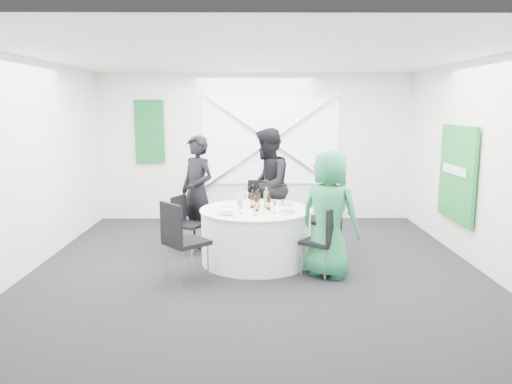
{
  "coord_description": "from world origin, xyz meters",
  "views": [
    {
      "loc": [
        -0.06,
        -6.59,
        2.16
      ],
      "look_at": [
        0.0,
        0.2,
        1.0
      ],
      "focal_mm": 35.0,
      "sensor_mm": 36.0,
      "label": 1
    }
  ],
  "objects_px": {
    "chair_back_right": "(321,213)",
    "person_man_back_left": "(197,192)",
    "chair_back_left": "(185,219)",
    "person_woman_pink": "(327,203)",
    "banquet_table": "(256,235)",
    "chair_back": "(260,206)",
    "person_woman_green": "(329,214)",
    "chair_front_left": "(180,235)",
    "green_water_bottle": "(266,200)",
    "person_man_back": "(267,186)",
    "chair_front_right": "(326,236)",
    "clear_water_bottle": "(240,201)"
  },
  "relations": [
    {
      "from": "banquet_table",
      "to": "person_man_back_left",
      "type": "height_order",
      "value": "person_man_back_left"
    },
    {
      "from": "banquet_table",
      "to": "chair_back_right",
      "type": "height_order",
      "value": "chair_back_right"
    },
    {
      "from": "chair_back_right",
      "to": "person_woman_green",
      "type": "relative_size",
      "value": 0.57
    },
    {
      "from": "chair_front_right",
      "to": "chair_front_left",
      "type": "bearing_deg",
      "value": -48.49
    },
    {
      "from": "chair_front_right",
      "to": "green_water_bottle",
      "type": "xyz_separation_m",
      "value": [
        -0.74,
        0.72,
        0.34
      ]
    },
    {
      "from": "person_woman_pink",
      "to": "person_man_back",
      "type": "bearing_deg",
      "value": -59.34
    },
    {
      "from": "green_water_bottle",
      "to": "clear_water_bottle",
      "type": "distance_m",
      "value": 0.38
    },
    {
      "from": "person_man_back",
      "to": "person_man_back_left",
      "type": "bearing_deg",
      "value": -65.92
    },
    {
      "from": "chair_back_left",
      "to": "person_man_back_left",
      "type": "bearing_deg",
      "value": -5.65
    },
    {
      "from": "person_woman_pink",
      "to": "chair_front_left",
      "type": "bearing_deg",
      "value": 10.43
    },
    {
      "from": "banquet_table",
      "to": "chair_back",
      "type": "distance_m",
      "value": 1.13
    },
    {
      "from": "banquet_table",
      "to": "person_woman_green",
      "type": "xyz_separation_m",
      "value": [
        0.93,
        -0.6,
        0.43
      ]
    },
    {
      "from": "chair_back",
      "to": "chair_back_right",
      "type": "relative_size",
      "value": 1.06
    },
    {
      "from": "chair_back_left",
      "to": "green_water_bottle",
      "type": "distance_m",
      "value": 1.35
    },
    {
      "from": "chair_front_left",
      "to": "banquet_table",
      "type": "bearing_deg",
      "value": -90.0
    },
    {
      "from": "chair_front_right",
      "to": "banquet_table",
      "type": "bearing_deg",
      "value": -90.0
    },
    {
      "from": "banquet_table",
      "to": "person_man_back",
      "type": "height_order",
      "value": "person_man_back"
    },
    {
      "from": "chair_back_right",
      "to": "green_water_bottle",
      "type": "relative_size",
      "value": 3.18
    },
    {
      "from": "green_water_bottle",
      "to": "clear_water_bottle",
      "type": "bearing_deg",
      "value": -164.04
    },
    {
      "from": "banquet_table",
      "to": "chair_back_right",
      "type": "relative_size",
      "value": 1.67
    },
    {
      "from": "chair_back_left",
      "to": "chair_front_right",
      "type": "relative_size",
      "value": 0.93
    },
    {
      "from": "chair_back",
      "to": "clear_water_bottle",
      "type": "height_order",
      "value": "clear_water_bottle"
    },
    {
      "from": "chair_back_right",
      "to": "person_man_back",
      "type": "xyz_separation_m",
      "value": [
        -0.82,
        0.37,
        0.37
      ]
    },
    {
      "from": "chair_back_right",
      "to": "clear_water_bottle",
      "type": "height_order",
      "value": "clear_water_bottle"
    },
    {
      "from": "chair_front_left",
      "to": "person_woman_green",
      "type": "distance_m",
      "value": 1.89
    },
    {
      "from": "person_man_back_left",
      "to": "person_woman_pink",
      "type": "xyz_separation_m",
      "value": [
        1.94,
        -0.39,
        -0.11
      ]
    },
    {
      "from": "chair_back_left",
      "to": "person_woman_pink",
      "type": "relative_size",
      "value": 0.55
    },
    {
      "from": "chair_back",
      "to": "clear_water_bottle",
      "type": "bearing_deg",
      "value": -100.69
    },
    {
      "from": "banquet_table",
      "to": "chair_back_right",
      "type": "xyz_separation_m",
      "value": [
        1.01,
        0.71,
        0.17
      ]
    },
    {
      "from": "person_man_back",
      "to": "green_water_bottle",
      "type": "distance_m",
      "value": 1.0
    },
    {
      "from": "chair_back",
      "to": "person_woman_green",
      "type": "distance_m",
      "value": 1.93
    },
    {
      "from": "chair_back_right",
      "to": "person_man_back_left",
      "type": "xyz_separation_m",
      "value": [
        -1.91,
        0.09,
        0.32
      ]
    },
    {
      "from": "chair_front_left",
      "to": "green_water_bottle",
      "type": "height_order",
      "value": "green_water_bottle"
    },
    {
      "from": "chair_back_right",
      "to": "chair_front_left",
      "type": "height_order",
      "value": "chair_front_left"
    },
    {
      "from": "person_man_back_left",
      "to": "chair_back",
      "type": "bearing_deg",
      "value": 59.15
    },
    {
      "from": "chair_front_right",
      "to": "clear_water_bottle",
      "type": "relative_size",
      "value": 3.22
    },
    {
      "from": "chair_back_left",
      "to": "person_woman_green",
      "type": "distance_m",
      "value": 2.32
    },
    {
      "from": "banquet_table",
      "to": "person_woman_pink",
      "type": "distance_m",
      "value": 1.19
    },
    {
      "from": "person_man_back_left",
      "to": "person_woman_green",
      "type": "height_order",
      "value": "person_man_back_left"
    },
    {
      "from": "green_water_bottle",
      "to": "clear_water_bottle",
      "type": "height_order",
      "value": "green_water_bottle"
    },
    {
      "from": "chair_back",
      "to": "green_water_bottle",
      "type": "height_order",
      "value": "green_water_bottle"
    },
    {
      "from": "chair_back",
      "to": "chair_front_left",
      "type": "bearing_deg",
      "value": -113.65
    },
    {
      "from": "chair_back",
      "to": "person_woman_green",
      "type": "xyz_separation_m",
      "value": [
        0.85,
        -1.71,
        0.23
      ]
    },
    {
      "from": "chair_front_right",
      "to": "chair_back_right",
      "type": "bearing_deg",
      "value": -149.8
    },
    {
      "from": "person_man_back_left",
      "to": "clear_water_bottle",
      "type": "bearing_deg",
      "value": -8.58
    },
    {
      "from": "person_man_back",
      "to": "person_woman_green",
      "type": "height_order",
      "value": "person_man_back"
    },
    {
      "from": "chair_front_left",
      "to": "person_man_back_left",
      "type": "xyz_separation_m",
      "value": [
        0.04,
        1.63,
        0.27
      ]
    },
    {
      "from": "banquet_table",
      "to": "person_man_back_left",
      "type": "bearing_deg",
      "value": 138.25
    },
    {
      "from": "person_man_back_left",
      "to": "clear_water_bottle",
      "type": "relative_size",
      "value": 6.14
    },
    {
      "from": "person_man_back",
      "to": "person_woman_green",
      "type": "relative_size",
      "value": 1.13
    }
  ]
}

